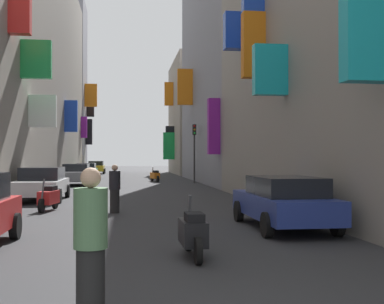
{
  "coord_description": "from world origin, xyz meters",
  "views": [
    {
      "loc": [
        -0.29,
        -2.18,
        1.87
      ],
      "look_at": [
        4.36,
        32.77,
        2.22
      ],
      "focal_mm": 46.6,
      "sensor_mm": 36.0,
      "label": 1
    }
  ],
  "objects_px": {
    "parked_car_blue": "(284,201)",
    "parked_car_white": "(42,183)",
    "pedestrian_crossing": "(91,246)",
    "pedestrian_near_left": "(115,189)",
    "parked_car_yellow": "(96,167)",
    "parked_car_grey": "(76,174)",
    "scooter_white": "(91,174)",
    "scooter_orange": "(155,176)",
    "parked_car_green": "(86,170)",
    "traffic_light_near_corner": "(194,143)",
    "scooter_red": "(49,197)",
    "scooter_black": "(193,233)"
  },
  "relations": [
    {
      "from": "scooter_black",
      "to": "scooter_white",
      "type": "height_order",
      "value": "same"
    },
    {
      "from": "scooter_black",
      "to": "pedestrian_near_left",
      "type": "relative_size",
      "value": 1.11
    },
    {
      "from": "scooter_black",
      "to": "scooter_white",
      "type": "relative_size",
      "value": 0.9
    },
    {
      "from": "pedestrian_crossing",
      "to": "pedestrian_near_left",
      "type": "bearing_deg",
      "value": 89.89
    },
    {
      "from": "scooter_black",
      "to": "pedestrian_near_left",
      "type": "bearing_deg",
      "value": 101.89
    },
    {
      "from": "pedestrian_near_left",
      "to": "parked_car_green",
      "type": "bearing_deg",
      "value": 96.33
    },
    {
      "from": "parked_car_yellow",
      "to": "scooter_orange",
      "type": "relative_size",
      "value": 2.13
    },
    {
      "from": "parked_car_blue",
      "to": "parked_car_white",
      "type": "relative_size",
      "value": 0.99
    },
    {
      "from": "parked_car_grey",
      "to": "parked_car_blue",
      "type": "xyz_separation_m",
      "value": [
        7.36,
        -21.2,
        -0.02
      ]
    },
    {
      "from": "parked_car_green",
      "to": "pedestrian_near_left",
      "type": "bearing_deg",
      "value": -83.67
    },
    {
      "from": "scooter_white",
      "to": "pedestrian_near_left",
      "type": "xyz_separation_m",
      "value": [
        2.45,
        -23.98,
        0.34
      ]
    },
    {
      "from": "parked_car_green",
      "to": "pedestrian_crossing",
      "type": "distance_m",
      "value": 38.93
    },
    {
      "from": "scooter_red",
      "to": "scooter_black",
      "type": "bearing_deg",
      "value": -65.67
    },
    {
      "from": "parked_car_blue",
      "to": "pedestrian_near_left",
      "type": "relative_size",
      "value": 2.74
    },
    {
      "from": "scooter_orange",
      "to": "pedestrian_crossing",
      "type": "height_order",
      "value": "pedestrian_crossing"
    },
    {
      "from": "scooter_black",
      "to": "pedestrian_near_left",
      "type": "xyz_separation_m",
      "value": [
        -1.61,
        7.64,
        0.34
      ]
    },
    {
      "from": "scooter_white",
      "to": "traffic_light_near_corner",
      "type": "relative_size",
      "value": 0.47
    },
    {
      "from": "parked_car_white",
      "to": "scooter_black",
      "type": "relative_size",
      "value": 2.5
    },
    {
      "from": "parked_car_white",
      "to": "parked_car_blue",
      "type": "bearing_deg",
      "value": -51.11
    },
    {
      "from": "parked_car_grey",
      "to": "parked_car_yellow",
      "type": "bearing_deg",
      "value": 90.0
    },
    {
      "from": "parked_car_blue",
      "to": "parked_car_white",
      "type": "bearing_deg",
      "value": 128.89
    },
    {
      "from": "pedestrian_crossing",
      "to": "pedestrian_near_left",
      "type": "distance_m",
      "value": 11.16
    },
    {
      "from": "parked_car_blue",
      "to": "scooter_orange",
      "type": "relative_size",
      "value": 2.34
    },
    {
      "from": "pedestrian_near_left",
      "to": "traffic_light_near_corner",
      "type": "height_order",
      "value": "traffic_light_near_corner"
    },
    {
      "from": "parked_car_grey",
      "to": "scooter_white",
      "type": "xyz_separation_m",
      "value": [
        0.45,
        7.04,
        -0.29
      ]
    },
    {
      "from": "pedestrian_crossing",
      "to": "parked_car_white",
      "type": "bearing_deg",
      "value": 101.0
    },
    {
      "from": "traffic_light_near_corner",
      "to": "parked_car_blue",
      "type": "bearing_deg",
      "value": -91.98
    },
    {
      "from": "parked_car_yellow",
      "to": "parked_car_white",
      "type": "relative_size",
      "value": 0.9
    },
    {
      "from": "parked_car_green",
      "to": "parked_car_blue",
      "type": "relative_size",
      "value": 0.97
    },
    {
      "from": "parked_car_blue",
      "to": "parked_car_green",
      "type": "bearing_deg",
      "value": 103.27
    },
    {
      "from": "parked_car_yellow",
      "to": "parked_car_white",
      "type": "bearing_deg",
      "value": -90.51
    },
    {
      "from": "parked_car_blue",
      "to": "scooter_red",
      "type": "xyz_separation_m",
      "value": [
        -6.74,
        5.23,
        -0.26
      ]
    },
    {
      "from": "pedestrian_near_left",
      "to": "parked_car_blue",
      "type": "bearing_deg",
      "value": -43.7
    },
    {
      "from": "parked_car_grey",
      "to": "pedestrian_crossing",
      "type": "xyz_separation_m",
      "value": [
        2.88,
        -28.1,
        0.13
      ]
    },
    {
      "from": "parked_car_yellow",
      "to": "traffic_light_near_corner",
      "type": "distance_m",
      "value": 22.4
    },
    {
      "from": "parked_car_blue",
      "to": "pedestrian_crossing",
      "type": "distance_m",
      "value": 8.23
    },
    {
      "from": "scooter_orange",
      "to": "pedestrian_near_left",
      "type": "relative_size",
      "value": 1.17
    },
    {
      "from": "parked_car_yellow",
      "to": "parked_car_grey",
      "type": "bearing_deg",
      "value": -90.0
    },
    {
      "from": "parked_car_white",
      "to": "pedestrian_near_left",
      "type": "height_order",
      "value": "pedestrian_near_left"
    },
    {
      "from": "parked_car_grey",
      "to": "scooter_red",
      "type": "bearing_deg",
      "value": -87.79
    },
    {
      "from": "parked_car_white",
      "to": "pedestrian_near_left",
      "type": "bearing_deg",
      "value": -58.53
    },
    {
      "from": "parked_car_grey",
      "to": "traffic_light_near_corner",
      "type": "distance_m",
      "value": 8.57
    },
    {
      "from": "parked_car_blue",
      "to": "pedestrian_near_left",
      "type": "height_order",
      "value": "pedestrian_near_left"
    },
    {
      "from": "parked_car_grey",
      "to": "scooter_red",
      "type": "xyz_separation_m",
      "value": [
        0.62,
        -15.97,
        -0.29
      ]
    },
    {
      "from": "scooter_orange",
      "to": "parked_car_blue",
      "type": "bearing_deg",
      "value": -85.65
    },
    {
      "from": "parked_car_grey",
      "to": "parked_car_white",
      "type": "xyz_separation_m",
      "value": [
        -0.31,
        -11.7,
        0.0
      ]
    },
    {
      "from": "scooter_black",
      "to": "parked_car_green",
      "type": "bearing_deg",
      "value": 97.55
    },
    {
      "from": "parked_car_grey",
      "to": "parked_car_blue",
      "type": "relative_size",
      "value": 0.96
    },
    {
      "from": "scooter_red",
      "to": "scooter_orange",
      "type": "distance_m",
      "value": 20.41
    },
    {
      "from": "parked_car_yellow",
      "to": "pedestrian_crossing",
      "type": "xyz_separation_m",
      "value": [
        2.88,
        -50.47,
        0.13
      ]
    }
  ]
}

